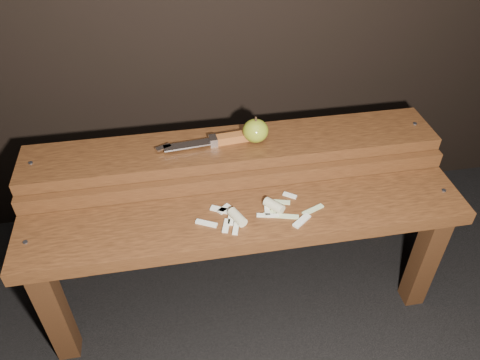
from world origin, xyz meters
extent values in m
plane|color=black|center=(0.00, 0.00, 0.00)|extent=(60.00, 60.00, 0.00)
cube|color=#3A1F0E|center=(-0.54, -0.10, 0.19)|extent=(0.06, 0.06, 0.38)
cube|color=#3A1F0E|center=(0.54, -0.10, 0.19)|extent=(0.06, 0.06, 0.38)
cube|color=#4B2812|center=(0.00, -0.05, 0.40)|extent=(1.20, 0.20, 0.04)
cylinder|color=slate|center=(-0.56, -0.05, 0.42)|extent=(0.01, 0.01, 0.00)
cylinder|color=slate|center=(0.56, -0.05, 0.42)|extent=(0.01, 0.01, 0.00)
cube|color=#3A1F0E|center=(-0.54, 0.20, 0.23)|extent=(0.06, 0.06, 0.46)
cube|color=#3A1F0E|center=(0.54, 0.20, 0.23)|extent=(0.06, 0.06, 0.46)
cube|color=#4B2812|center=(0.00, 0.07, 0.44)|extent=(1.20, 0.02, 0.05)
cube|color=#4B2812|center=(0.00, 0.17, 0.48)|extent=(1.20, 0.18, 0.04)
cylinder|color=slate|center=(-0.56, 0.17, 0.50)|extent=(0.01, 0.01, 0.00)
cylinder|color=slate|center=(0.56, 0.17, 0.50)|extent=(0.01, 0.01, 0.00)
ellipsoid|color=olive|center=(0.06, 0.17, 0.53)|extent=(0.07, 0.07, 0.07)
cylinder|color=#382314|center=(0.06, 0.17, 0.57)|extent=(0.01, 0.01, 0.01)
cube|color=#995021|center=(0.01, 0.18, 0.51)|extent=(0.12, 0.04, 0.02)
cube|color=silver|center=(-0.06, 0.17, 0.51)|extent=(0.02, 0.03, 0.03)
cube|color=silver|center=(-0.13, 0.16, 0.51)|extent=(0.13, 0.04, 0.00)
cube|color=silver|center=(-0.20, 0.16, 0.51)|extent=(0.05, 0.03, 0.00)
cube|color=beige|center=(-0.11, -0.06, 0.42)|extent=(0.06, 0.04, 0.01)
cube|color=beige|center=(-0.06, -0.08, 0.42)|extent=(0.03, 0.05, 0.01)
cube|color=beige|center=(0.13, 0.00, 0.42)|extent=(0.04, 0.03, 0.01)
cube|color=beige|center=(-0.06, -0.02, 0.42)|extent=(0.04, 0.04, 0.01)
cube|color=beige|center=(0.06, -0.04, 0.42)|extent=(0.02, 0.05, 0.01)
cube|color=beige|center=(0.14, -0.10, 0.42)|extent=(0.06, 0.05, 0.01)
cube|color=beige|center=(-0.05, -0.06, 0.42)|extent=(0.02, 0.04, 0.01)
cube|color=beige|center=(-0.07, -0.02, 0.42)|extent=(0.06, 0.04, 0.01)
cube|color=beige|center=(0.05, -0.06, 0.42)|extent=(0.06, 0.02, 0.01)
cube|color=beige|center=(-0.04, -0.09, 0.42)|extent=(0.03, 0.06, 0.01)
cylinder|color=#C9BB8C|center=(0.07, -0.04, 0.43)|extent=(0.06, 0.06, 0.03)
cylinder|color=#C9BB8C|center=(-0.03, -0.07, 0.43)|extent=(0.05, 0.06, 0.03)
cube|color=#BCC988|center=(0.18, -0.06, 0.42)|extent=(0.07, 0.04, 0.00)
cube|color=#BCC988|center=(0.10, -0.07, 0.42)|extent=(0.07, 0.03, 0.00)
cube|color=#BCC988|center=(0.09, -0.02, 0.42)|extent=(0.07, 0.03, 0.00)
cube|color=#BCC988|center=(0.07, -0.05, 0.42)|extent=(0.07, 0.04, 0.00)
camera|label=1|loc=(-0.17, -0.92, 1.29)|focal=35.00mm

